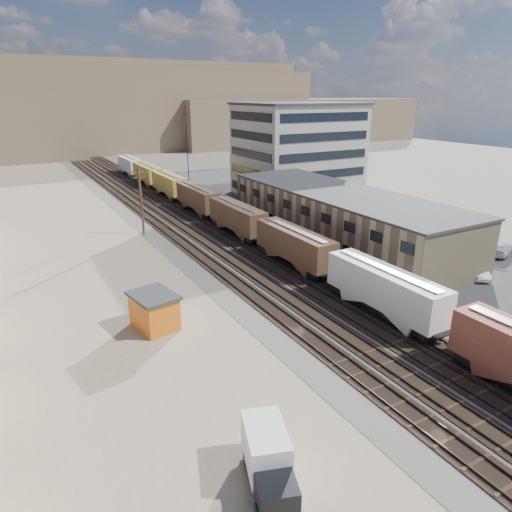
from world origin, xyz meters
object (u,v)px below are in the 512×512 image
maintenance_shed (154,311)px  utility_pole_north (141,200)px  box_truck (268,460)px  parked_car_silver (501,249)px  parked_car_white (476,270)px  parked_car_blue (283,197)px  freight_train (216,206)px

maintenance_shed → utility_pole_north: bearing=75.7°
utility_pole_north → box_truck: bearing=-98.7°
maintenance_shed → parked_car_silver: (45.79, -3.03, -0.85)m
box_truck → parked_car_silver: (45.87, 17.10, -0.69)m
parked_car_white → parked_car_blue: 44.54m
box_truck → maintenance_shed: bearing=89.8°
parked_car_white → parked_car_blue: size_ratio=0.90×
utility_pole_north → parked_car_blue: (30.70, 9.01, -4.53)m
box_truck → maintenance_shed: (0.08, 20.13, 0.15)m
box_truck → parked_car_silver: size_ratio=1.04×
parked_car_silver → freight_train: bearing=17.6°
box_truck → parked_car_blue: box_truck is taller
box_truck → parked_car_blue: size_ratio=1.08×
maintenance_shed → parked_car_white: 36.64m
box_truck → freight_train: bearing=68.3°
freight_train → box_truck: freight_train is taller
utility_pole_north → parked_car_silver: size_ratio=1.74×
utility_pole_north → maintenance_shed: utility_pole_north is taller
maintenance_shed → parked_car_white: (36.08, -6.33, -0.86)m
parked_car_silver → parked_car_blue: size_ratio=1.04×
parked_car_white → maintenance_shed: bearing=-157.4°
freight_train → utility_pole_north: utility_pole_north is taller
freight_train → maintenance_shed: (-19.75, -29.76, -1.11)m
box_truck → maintenance_shed: size_ratio=1.19×
parked_car_white → box_truck: bearing=-126.5°
parked_car_white → parked_car_blue: (2.07, 44.49, -0.05)m
utility_pole_north → box_truck: utility_pole_north is taller
parked_car_white → parked_car_blue: parked_car_white is taller
maintenance_shed → freight_train: bearing=56.4°
freight_train → parked_car_silver: bearing=-51.5°
parked_car_blue → parked_car_white: bearing=-116.0°
parked_car_white → parked_car_silver: parked_car_silver is taller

